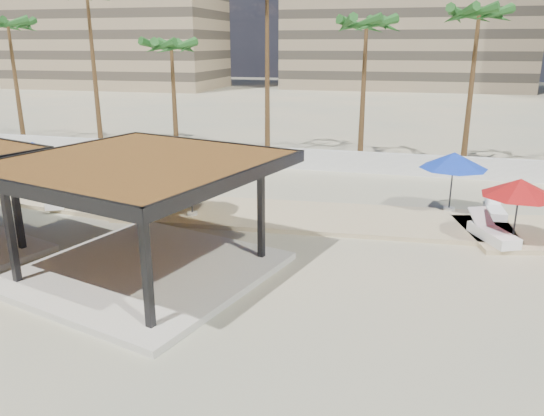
{
  "coord_description": "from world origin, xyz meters",
  "views": [
    {
      "loc": [
        5.84,
        -13.77,
        7.03
      ],
      "look_at": [
        1.26,
        3.75,
        1.4
      ],
      "focal_mm": 35.0,
      "sensor_mm": 36.0,
      "label": 1
    }
  ],
  "objects": [
    {
      "name": "umbrella_c",
      "position": [
        9.73,
        5.8,
        2.19
      ],
      "size": [
        3.34,
        3.34,
        2.34
      ],
      "rotation": [
        0.0,
        0.0,
        0.33
      ],
      "color": "beige",
      "rests_on": "promenade"
    },
    {
      "name": "palm_a",
      "position": [
        -21.0,
        18.3,
        7.98
      ],
      "size": [
        3.0,
        3.0,
        9.14
      ],
      "color": "brown",
      "rests_on": "ground"
    },
    {
      "name": "ground",
      "position": [
        0.0,
        0.0,
        0.0
      ],
      "size": [
        200.0,
        200.0,
        0.0
      ],
      "primitive_type": "plane",
      "color": "#CAB185",
      "rests_on": "ground"
    },
    {
      "name": "lounger_a",
      "position": [
        -9.2,
        5.85,
        0.39
      ],
      "size": [
        1.69,
        2.39,
        0.87
      ],
      "rotation": [
        0.0,
        0.0,
        2.04
      ],
      "color": "white",
      "rests_on": "promenade"
    },
    {
      "name": "pavilion_central",
      "position": [
        -1.96,
        0.24,
        2.24
      ],
      "size": [
        9.11,
        9.11,
        3.75
      ],
      "rotation": [
        0.0,
        0.0,
        -0.28
      ],
      "color": "beige",
      "rests_on": "ground"
    },
    {
      "name": "umbrella_d",
      "position": [
        7.72,
        9.2,
        2.35
      ],
      "size": [
        3.11,
        3.11,
        2.52
      ],
      "rotation": [
        0.0,
        0.0,
        0.1
      ],
      "color": "beige",
      "rests_on": "promenade"
    },
    {
      "name": "lounger_b",
      "position": [
        9.52,
        9.0,
        0.36
      ],
      "size": [
        0.77,
        2.03,
        0.76
      ],
      "rotation": [
        0.0,
        0.0,
        1.63
      ],
      "color": "white",
      "rests_on": "promenade"
    },
    {
      "name": "palm_e",
      "position": [
        3.0,
        18.4,
        7.81
      ],
      "size": [
        3.0,
        3.0,
        8.95
      ],
      "color": "brown",
      "rests_on": "ground"
    },
    {
      "name": "palm_c",
      "position": [
        -9.0,
        18.1,
        6.67
      ],
      "size": [
        3.0,
        3.0,
        7.74
      ],
      "color": "brown",
      "rests_on": "ground"
    },
    {
      "name": "lounger_c",
      "position": [
        9.04,
        5.85,
        0.4
      ],
      "size": [
        1.72,
        2.48,
        0.9
      ],
      "rotation": [
        0.0,
        0.0,
        2.02
      ],
      "color": "white",
      "rests_on": "promenade"
    },
    {
      "name": "promenade",
      "position": [
        2.0,
        7.67,
        0.06
      ],
      "size": [
        44.45,
        7.97,
        0.24
      ],
      "color": "#C6B284",
      "rests_on": "ground"
    },
    {
      "name": "umbrella_f",
      "position": [
        -11.12,
        7.0,
        2.32
      ],
      "size": [
        3.03,
        3.03,
        2.49
      ],
      "rotation": [
        0.0,
        0.0,
        -0.09
      ],
      "color": "beige",
      "rests_on": "promenade"
    },
    {
      "name": "umbrella_b",
      "position": [
        -2.73,
        5.8,
        2.16
      ],
      "size": [
        3.18,
        3.18,
        2.3
      ],
      "rotation": [
        0.0,
        0.0,
        -0.27
      ],
      "color": "beige",
      "rests_on": "promenade"
    },
    {
      "name": "boundary_wall",
      "position": [
        0.0,
        16.0,
        0.6
      ],
      "size": [
        56.0,
        0.3,
        1.2
      ],
      "primitive_type": "cube",
      "color": "silver",
      "rests_on": "ground"
    },
    {
      "name": "palm_b",
      "position": [
        -15.0,
        18.7,
        9.71
      ],
      "size": [
        3.0,
        3.0,
        10.99
      ],
      "color": "brown",
      "rests_on": "ground"
    },
    {
      "name": "palm_f",
      "position": [
        9.0,
        18.6,
        8.25
      ],
      "size": [
        3.0,
        3.0,
        9.42
      ],
      "color": "brown",
      "rests_on": "ground"
    }
  ]
}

